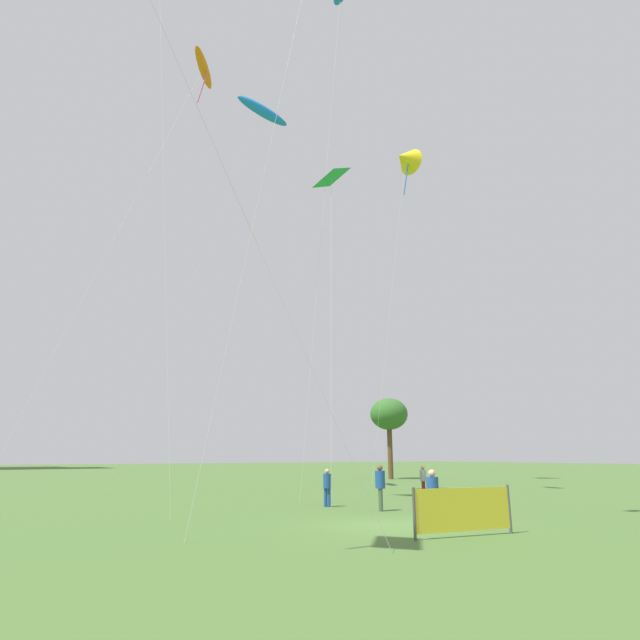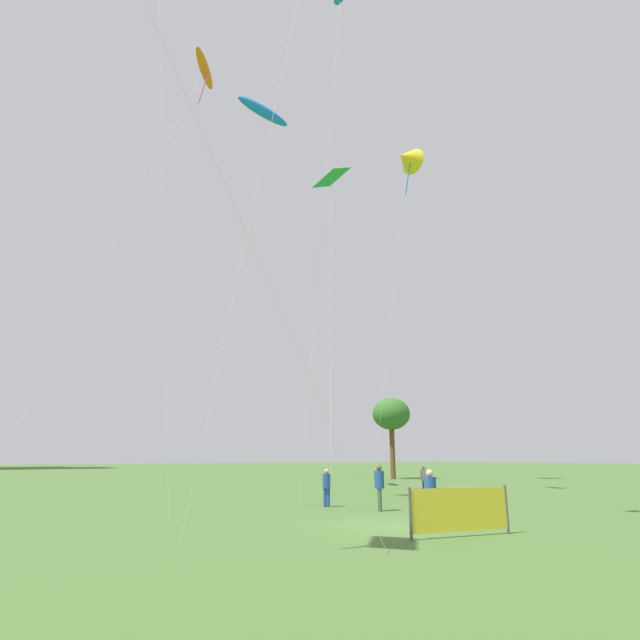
# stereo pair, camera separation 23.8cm
# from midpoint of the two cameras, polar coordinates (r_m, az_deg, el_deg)

# --- Properties ---
(ground) EXTENTS (280.00, 280.00, 0.00)m
(ground) POSITION_cam_midpoint_polar(r_m,az_deg,el_deg) (18.12, 7.87, -21.44)
(ground) COLOR #476B30
(person_standing_0) EXTENTS (0.36, 0.36, 1.62)m
(person_standing_0) POSITION_cam_midpoint_polar(r_m,az_deg,el_deg) (24.35, 0.51, -17.58)
(person_standing_0) COLOR #1E478C
(person_standing_0) RESTS_ON ground
(person_standing_1) EXTENTS (0.36, 0.36, 1.62)m
(person_standing_1) POSITION_cam_midpoint_polar(r_m,az_deg,el_deg) (31.57, 10.99, -16.65)
(person_standing_1) COLOR maroon
(person_standing_1) RESTS_ON ground
(person_standing_2) EXTENTS (0.39, 0.39, 1.75)m
(person_standing_2) POSITION_cam_midpoint_polar(r_m,az_deg,el_deg) (18.08, 11.86, -18.07)
(person_standing_2) COLOR gray
(person_standing_2) RESTS_ON ground
(person_standing_3) EXTENTS (0.41, 0.41, 1.82)m
(person_standing_3) POSITION_cam_midpoint_polar(r_m,az_deg,el_deg) (22.64, 6.30, -17.42)
(person_standing_3) COLOR #3F593F
(person_standing_3) RESTS_ON ground
(kite_flying_0) EXTENTS (2.89, 3.56, 18.21)m
(kite_flying_0) POSITION_cam_midpoint_polar(r_m,az_deg,el_deg) (30.90, 0.98, 15.21)
(kite_flying_0) COLOR silver
(kite_flying_0) RESTS_ON ground
(kite_flying_1) EXTENTS (5.09, 2.81, 31.09)m
(kite_flying_1) POSITION_cam_midpoint_polar(r_m,az_deg,el_deg) (52.92, 9.19, 17.00)
(kite_flying_1) COLOR silver
(kite_flying_1) RESTS_ON ground
(kite_flying_3) EXTENTS (11.59, 4.03, 30.77)m
(kite_flying_3) POSITION_cam_midpoint_polar(r_m,az_deg,el_deg) (44.01, -12.81, 25.23)
(kite_flying_3) COLOR silver
(kite_flying_3) RESTS_ON ground
(kite_flying_7) EXTENTS (7.69, 8.96, 25.12)m
(kite_flying_7) POSITION_cam_midpoint_polar(r_m,az_deg,el_deg) (37.22, -6.53, 21.74)
(kite_flying_7) COLOR silver
(kite_flying_7) RESTS_ON ground
(park_tree_0) EXTENTS (3.70, 3.70, 7.74)m
(park_tree_0) POSITION_cam_midpoint_polar(r_m,az_deg,el_deg) (52.88, 7.42, -10.27)
(park_tree_0) COLOR brown
(park_tree_0) RESTS_ON ground
(event_banner) EXTENTS (3.32, 0.63, 1.36)m
(event_banner) POSITION_cam_midpoint_polar(r_m,az_deg,el_deg) (16.12, 15.01, -19.39)
(event_banner) COLOR #4C4C4C
(event_banner) RESTS_ON ground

